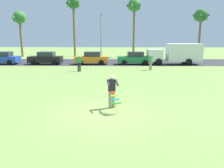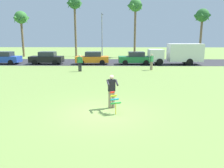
{
  "view_description": "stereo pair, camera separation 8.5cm",
  "coord_description": "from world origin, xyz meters",
  "px_view_note": "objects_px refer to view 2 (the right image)",
  "views": [
    {
      "loc": [
        0.57,
        -10.54,
        3.7
      ],
      "look_at": [
        0.42,
        1.76,
        1.05
      ],
      "focal_mm": 36.59,
      "sensor_mm": 36.0,
      "label": 1
    },
    {
      "loc": [
        0.66,
        -10.53,
        3.7
      ],
      "look_at": [
        0.42,
        1.76,
        1.05
      ],
      "focal_mm": 36.59,
      "sensor_mm": 36.0,
      "label": 2
    }
  ],
  "objects_px": {
    "palm_tree_right_near": "(75,6)",
    "palm_tree_far_left": "(202,17)",
    "kite_held": "(115,100)",
    "parked_car_black": "(47,58)",
    "palm_tree_left_near": "(21,19)",
    "parked_car_blue": "(4,58)",
    "parked_car_orange": "(92,58)",
    "streetlight_pole": "(102,33)",
    "parked_truck_white_box": "(178,53)",
    "palm_tree_centre_far": "(135,8)",
    "person_kite_flyer": "(112,90)",
    "parked_car_green": "(135,58)",
    "person_walker_far": "(80,62)",
    "person_walker_near": "(152,61)"
  },
  "relations": [
    {
      "from": "palm_tree_left_near",
      "to": "streetlight_pole",
      "type": "distance_m",
      "value": 14.41
    },
    {
      "from": "person_kite_flyer",
      "to": "palm_tree_right_near",
      "type": "xyz_separation_m",
      "value": [
        -6.84,
        28.79,
        7.56
      ]
    },
    {
      "from": "palm_tree_centre_far",
      "to": "person_kite_flyer",
      "type": "bearing_deg",
      "value": -96.72
    },
    {
      "from": "person_walker_far",
      "to": "parked_truck_white_box",
      "type": "bearing_deg",
      "value": 26.95
    },
    {
      "from": "palm_tree_right_near",
      "to": "person_walker_far",
      "type": "relative_size",
      "value": 5.81
    },
    {
      "from": "parked_car_orange",
      "to": "palm_tree_left_near",
      "type": "bearing_deg",
      "value": 141.72
    },
    {
      "from": "kite_held",
      "to": "palm_tree_far_left",
      "type": "relative_size",
      "value": 0.13
    },
    {
      "from": "person_walker_near",
      "to": "parked_car_orange",
      "type": "bearing_deg",
      "value": 144.73
    },
    {
      "from": "parked_truck_white_box",
      "to": "streetlight_pole",
      "type": "height_order",
      "value": "streetlight_pole"
    },
    {
      "from": "palm_tree_centre_far",
      "to": "streetlight_pole",
      "type": "distance_m",
      "value": 7.58
    },
    {
      "from": "palm_tree_left_near",
      "to": "palm_tree_right_near",
      "type": "bearing_deg",
      "value": 3.56
    },
    {
      "from": "person_walker_near",
      "to": "palm_tree_far_left",
      "type": "bearing_deg",
      "value": 54.5
    },
    {
      "from": "person_walker_near",
      "to": "person_walker_far",
      "type": "bearing_deg",
      "value": -171.86
    },
    {
      "from": "parked_car_blue",
      "to": "palm_tree_far_left",
      "type": "relative_size",
      "value": 0.54
    },
    {
      "from": "palm_tree_right_near",
      "to": "palm_tree_left_near",
      "type": "bearing_deg",
      "value": -176.44
    },
    {
      "from": "kite_held",
      "to": "palm_tree_far_left",
      "type": "xyz_separation_m",
      "value": [
        13.93,
        28.08,
        5.82
      ]
    },
    {
      "from": "parked_car_black",
      "to": "palm_tree_centre_far",
      "type": "height_order",
      "value": "palm_tree_centre_far"
    },
    {
      "from": "palm_tree_right_near",
      "to": "palm_tree_far_left",
      "type": "height_order",
      "value": "palm_tree_right_near"
    },
    {
      "from": "person_kite_flyer",
      "to": "parked_car_green",
      "type": "height_order",
      "value": "person_kite_flyer"
    },
    {
      "from": "palm_tree_right_near",
      "to": "palm_tree_far_left",
      "type": "xyz_separation_m",
      "value": [
        20.92,
        -1.52,
        -2.01
      ]
    },
    {
      "from": "parked_car_black",
      "to": "person_walker_near",
      "type": "relative_size",
      "value": 2.45
    },
    {
      "from": "parked_car_green",
      "to": "palm_tree_centre_far",
      "type": "relative_size",
      "value": 0.45
    },
    {
      "from": "palm_tree_far_left",
      "to": "person_walker_far",
      "type": "distance_m",
      "value": 23.95
    },
    {
      "from": "parked_car_orange",
      "to": "streetlight_pole",
      "type": "xyz_separation_m",
      "value": [
        0.82,
        7.07,
        3.22
      ]
    },
    {
      "from": "parked_car_black",
      "to": "palm_tree_left_near",
      "type": "height_order",
      "value": "palm_tree_left_near"
    },
    {
      "from": "parked_car_black",
      "to": "kite_held",
      "type": "bearing_deg",
      "value": -64.62
    },
    {
      "from": "palm_tree_centre_far",
      "to": "streetlight_pole",
      "type": "height_order",
      "value": "palm_tree_centre_far"
    },
    {
      "from": "kite_held",
      "to": "streetlight_pole",
      "type": "xyz_separation_m",
      "value": [
        -2.18,
        25.82,
        3.33
      ]
    },
    {
      "from": "parked_car_blue",
      "to": "streetlight_pole",
      "type": "bearing_deg",
      "value": 29.92
    },
    {
      "from": "parked_car_blue",
      "to": "parked_car_orange",
      "type": "bearing_deg",
      "value": 0.01
    },
    {
      "from": "person_kite_flyer",
      "to": "parked_truck_white_box",
      "type": "distance_m",
      "value": 19.68
    },
    {
      "from": "palm_tree_far_left",
      "to": "parked_car_orange",
      "type": "bearing_deg",
      "value": -151.15
    },
    {
      "from": "parked_truck_white_box",
      "to": "person_walker_far",
      "type": "xyz_separation_m",
      "value": [
        -11.61,
        -5.91,
        -0.48
      ]
    },
    {
      "from": "streetlight_pole",
      "to": "person_walker_far",
      "type": "bearing_deg",
      "value": -96.65
    },
    {
      "from": "person_kite_flyer",
      "to": "person_walker_near",
      "type": "height_order",
      "value": "same"
    },
    {
      "from": "person_kite_flyer",
      "to": "streetlight_pole",
      "type": "height_order",
      "value": "streetlight_pole"
    },
    {
      "from": "kite_held",
      "to": "parked_car_black",
      "type": "xyz_separation_m",
      "value": [
        -8.9,
        18.75,
        0.11
      ]
    },
    {
      "from": "person_kite_flyer",
      "to": "palm_tree_left_near",
      "type": "height_order",
      "value": "palm_tree_left_near"
    },
    {
      "from": "person_kite_flyer",
      "to": "person_walker_far",
      "type": "relative_size",
      "value": 1.0
    },
    {
      "from": "palm_tree_left_near",
      "to": "streetlight_pole",
      "type": "height_order",
      "value": "palm_tree_left_near"
    },
    {
      "from": "parked_car_blue",
      "to": "person_walker_far",
      "type": "xyz_separation_m",
      "value": [
        10.78,
        -5.9,
        0.16
      ]
    },
    {
      "from": "parked_car_orange",
      "to": "palm_tree_far_left",
      "type": "xyz_separation_m",
      "value": [
        16.93,
        9.33,
        5.72
      ]
    },
    {
      "from": "parked_truck_white_box",
      "to": "palm_tree_centre_far",
      "type": "distance_m",
      "value": 13.33
    },
    {
      "from": "palm_tree_left_near",
      "to": "parked_car_orange",
      "type": "bearing_deg",
      "value": -38.28
    },
    {
      "from": "person_kite_flyer",
      "to": "parked_car_black",
      "type": "bearing_deg",
      "value": 115.98
    },
    {
      "from": "person_walker_far",
      "to": "kite_held",
      "type": "bearing_deg",
      "value": -73.97
    },
    {
      "from": "parked_car_blue",
      "to": "palm_tree_far_left",
      "type": "distance_m",
      "value": 30.44
    },
    {
      "from": "kite_held",
      "to": "parked_car_green",
      "type": "distance_m",
      "value": 18.92
    },
    {
      "from": "parked_car_green",
      "to": "palm_tree_left_near",
      "type": "distance_m",
      "value": 21.89
    },
    {
      "from": "parked_car_orange",
      "to": "palm_tree_right_near",
      "type": "relative_size",
      "value": 0.42
    }
  ]
}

